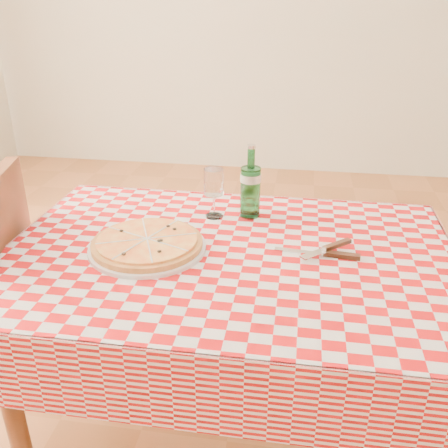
% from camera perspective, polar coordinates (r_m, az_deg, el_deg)
% --- Properties ---
extents(dining_table, '(1.20, 0.80, 0.75)m').
position_cam_1_polar(dining_table, '(1.49, 0.40, -6.57)').
color(dining_table, brown).
rests_on(dining_table, ground).
extents(tablecloth, '(1.30, 0.90, 0.01)m').
position_cam_1_polar(tablecloth, '(1.44, 0.41, -3.37)').
color(tablecloth, '#A50A0C').
rests_on(tablecloth, dining_table).
extents(pizza_plate, '(0.44, 0.44, 0.04)m').
position_cam_1_polar(pizza_plate, '(1.46, -8.77, -2.12)').
color(pizza_plate, '#BB7E3E').
rests_on(pizza_plate, tablecloth).
extents(water_bottle, '(0.09, 0.09, 0.24)m').
position_cam_1_polar(water_bottle, '(1.62, 3.06, 4.90)').
color(water_bottle, '#175E27').
rests_on(water_bottle, tablecloth).
extents(wine_glass, '(0.07, 0.07, 0.17)m').
position_cam_1_polar(wine_glass, '(1.63, -1.17, 3.53)').
color(wine_glass, white).
rests_on(wine_glass, tablecloth).
extents(cutlery, '(0.32, 0.29, 0.03)m').
position_cam_1_polar(cutlery, '(1.44, 11.33, -3.04)').
color(cutlery, silver).
rests_on(cutlery, tablecloth).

